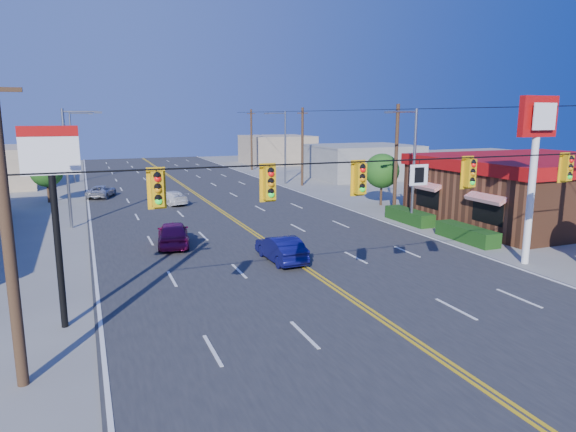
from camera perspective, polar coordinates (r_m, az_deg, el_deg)
name	(u,v)px	position (r m, az deg, el deg)	size (l,w,h in m)	color
ground	(385,323)	(19.74, 10.69, -11.56)	(160.00, 160.00, 0.00)	gray
road	(235,221)	(37.42, -5.88, -0.54)	(20.00, 120.00, 0.06)	#2D2D30
signal_span	(387,192)	(18.37, 10.91, 2.58)	(24.32, 0.34, 9.00)	#47301E
kfc	(534,189)	(40.78, 25.62, 2.73)	(16.30, 12.40, 4.70)	brown
kfc_pylon	(535,146)	(28.52, 25.79, 7.00)	(2.20, 0.36, 8.50)	white
pizza_hut_sign	(53,185)	(19.45, -24.69, 3.12)	(1.90, 0.30, 6.85)	black
streetlight_se	(412,161)	(36.02, 13.58, 5.97)	(2.55, 0.25, 8.00)	gray
streetlight_ne	(284,143)	(57.26, -0.50, 8.07)	(2.55, 0.25, 8.00)	gray
streetlight_sw	(70,162)	(37.41, -23.09, 5.58)	(2.55, 0.25, 8.00)	gray
streetlight_nw	(74,143)	(63.36, -22.71, 7.51)	(2.55, 0.25, 8.00)	gray
utility_pole_near	(396,160)	(40.13, 11.91, 6.09)	(0.28, 0.28, 8.40)	#47301E
utility_pole_mid	(302,147)	(55.97, 1.61, 7.67)	(0.28, 0.28, 8.40)	#47301E
utility_pole_far	(251,140)	(72.82, -4.08, 8.44)	(0.28, 0.28, 8.40)	#47301E
tree_kfc_rear	(382,171)	(44.29, 10.39, 4.95)	(2.94, 2.94, 4.41)	#47301E
tree_west	(46,171)	(49.60, -25.27, 4.55)	(2.80, 2.80, 4.20)	#47301E
bld_east_mid	(362,161)	(64.10, 8.27, 6.03)	(12.00, 10.00, 4.00)	gray
bld_east_far	(277,150)	(82.70, -1.24, 7.39)	(10.00, 10.00, 4.40)	tan
car_magenta	(173,234)	(30.60, -12.63, -2.02)	(1.75, 4.35, 1.48)	#7A0D4C
car_blue	(281,249)	(26.81, -0.80, -3.74)	(1.43, 4.11, 1.35)	#0D0E4F
car_white	(171,198)	(45.09, -12.83, 1.93)	(1.61, 3.96, 1.15)	white
car_silver	(102,192)	(50.81, -20.01, 2.53)	(1.86, 4.04, 1.12)	#B8B8BE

